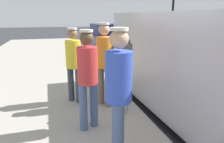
# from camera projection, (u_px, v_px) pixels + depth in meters

# --- Properties ---
(ground_plane) EXTENTS (80.00, 80.00, 0.00)m
(ground_plane) POSITION_uv_depth(u_px,v_px,m) (197.00, 122.00, 4.23)
(ground_plane) COLOR #2D2D33
(parking_meter_near) EXTENTS (0.14, 0.18, 1.52)m
(parking_meter_near) POSITION_uv_depth(u_px,v_px,m) (127.00, 64.00, 4.01)
(parking_meter_near) COLOR gray
(parking_meter_near) RESTS_ON sidewalk_slab
(pedestrian_in_red) EXTENTS (0.34, 0.34, 1.71)m
(pedestrian_in_red) POSITION_uv_depth(u_px,v_px,m) (88.00, 74.00, 3.47)
(pedestrian_in_red) COLOR #4C608C
(pedestrian_in_red) RESTS_ON sidewalk_slab
(pedestrian_in_orange) EXTENTS (0.34, 0.34, 1.79)m
(pedestrian_in_orange) POSITION_uv_depth(u_px,v_px,m) (104.00, 59.00, 4.42)
(pedestrian_in_orange) COLOR #726656
(pedestrian_in_orange) RESTS_ON sidewalk_slab
(pedestrian_in_blue) EXTENTS (0.34, 0.34, 1.79)m
(pedestrian_in_blue) POSITION_uv_depth(u_px,v_px,m) (119.00, 88.00, 2.64)
(pedestrian_in_blue) COLOR #4C608C
(pedestrian_in_blue) RESTS_ON sidewalk_slab
(pedestrian_in_yellow) EXTENTS (0.34, 0.34, 1.68)m
(pedestrian_in_yellow) POSITION_uv_depth(u_px,v_px,m) (74.00, 61.00, 4.62)
(pedestrian_in_yellow) COLOR #383D47
(pedestrian_in_yellow) RESTS_ON sidewalk_slab
(parked_van) EXTENTS (2.22, 5.24, 2.15)m
(parked_van) POSITION_uv_depth(u_px,v_px,m) (198.00, 62.00, 4.27)
(parked_van) COLOR #BCBCC1
(parked_van) RESTS_ON ground
(parked_sedan_behind) EXTENTS (2.10, 4.47, 1.65)m
(parked_sedan_behind) POSITION_uv_depth(u_px,v_px,m) (106.00, 39.00, 12.25)
(parked_sedan_behind) COLOR navy
(parked_sedan_behind) RESTS_ON ground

